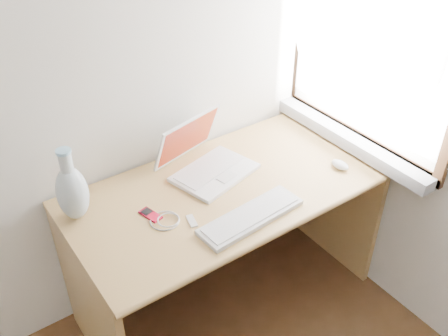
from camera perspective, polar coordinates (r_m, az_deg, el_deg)
window at (r=2.31m, az=16.11°, el=13.78°), size 0.11×0.99×1.10m
desk at (r=2.38m, az=-0.80°, el=-5.10°), size 1.41×0.70×0.74m
laptop at (r=2.26m, az=-1.76°, el=1.00°), size 0.41×0.38×0.24m
external_keyboard at (r=2.01m, az=3.10°, el=-5.54°), size 0.47×0.17×0.02m
mouse at (r=2.35m, az=13.12°, el=0.36°), size 0.06×0.09×0.03m
ipod at (r=2.05m, az=-8.40°, el=-5.31°), size 0.07×0.11×0.01m
cable_coil at (r=2.02m, az=-6.77°, el=-5.99°), size 0.16×0.16×0.01m
remote at (r=2.01m, az=-3.70°, el=-6.04°), size 0.05×0.08×0.01m
vase at (r=2.03m, az=-16.97°, el=-2.55°), size 0.13×0.13×0.32m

